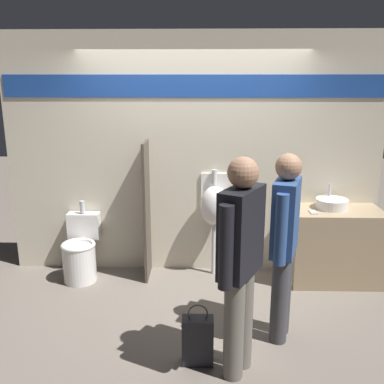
{
  "coord_description": "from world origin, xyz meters",
  "views": [
    {
      "loc": [
        0.12,
        -4.15,
        2.2
      ],
      "look_at": [
        0.0,
        0.17,
        1.05
      ],
      "focal_mm": 40.0,
      "sensor_mm": 36.0,
      "label": 1
    }
  ],
  "objects_px": {
    "urinal_near_counter": "(214,206)",
    "person_with_lanyard": "(240,259)",
    "sink_basin": "(332,204)",
    "toilet": "(80,253)",
    "shopping_bag": "(198,340)",
    "cell_phone": "(313,212)",
    "person_in_vest": "(284,240)"
  },
  "relations": [
    {
      "from": "person_in_vest",
      "to": "person_with_lanyard",
      "type": "bearing_deg",
      "value": 158.1
    },
    {
      "from": "sink_basin",
      "to": "shopping_bag",
      "type": "distance_m",
      "value": 2.22
    },
    {
      "from": "person_with_lanyard",
      "to": "shopping_bag",
      "type": "height_order",
      "value": "person_with_lanyard"
    },
    {
      "from": "sink_basin",
      "to": "person_in_vest",
      "type": "distance_m",
      "value": 1.37
    },
    {
      "from": "person_with_lanyard",
      "to": "shopping_bag",
      "type": "distance_m",
      "value": 0.79
    },
    {
      "from": "sink_basin",
      "to": "person_with_lanyard",
      "type": "distance_m",
      "value": 1.98
    },
    {
      "from": "person_with_lanyard",
      "to": "urinal_near_counter",
      "type": "bearing_deg",
      "value": 34.21
    },
    {
      "from": "toilet",
      "to": "shopping_bag",
      "type": "relative_size",
      "value": 1.67
    },
    {
      "from": "urinal_near_counter",
      "to": "toilet",
      "type": "relative_size",
      "value": 1.42
    },
    {
      "from": "cell_phone",
      "to": "urinal_near_counter",
      "type": "relative_size",
      "value": 0.12
    },
    {
      "from": "person_in_vest",
      "to": "shopping_bag",
      "type": "distance_m",
      "value": 1.07
    },
    {
      "from": "sink_basin",
      "to": "person_with_lanyard",
      "type": "bearing_deg",
      "value": -124.77
    },
    {
      "from": "toilet",
      "to": "shopping_bag",
      "type": "height_order",
      "value": "toilet"
    },
    {
      "from": "shopping_bag",
      "to": "toilet",
      "type": "bearing_deg",
      "value": 132.45
    },
    {
      "from": "sink_basin",
      "to": "toilet",
      "type": "relative_size",
      "value": 0.4
    },
    {
      "from": "sink_basin",
      "to": "toilet",
      "type": "xyz_separation_m",
      "value": [
        -2.78,
        -0.08,
        -0.58
      ]
    },
    {
      "from": "cell_phone",
      "to": "person_in_vest",
      "type": "xyz_separation_m",
      "value": [
        -0.49,
        -0.99,
        0.07
      ]
    },
    {
      "from": "cell_phone",
      "to": "person_in_vest",
      "type": "distance_m",
      "value": 1.11
    },
    {
      "from": "cell_phone",
      "to": "person_in_vest",
      "type": "relative_size",
      "value": 0.09
    },
    {
      "from": "person_in_vest",
      "to": "toilet",
      "type": "bearing_deg",
      "value": 81.0
    },
    {
      "from": "toilet",
      "to": "person_in_vest",
      "type": "bearing_deg",
      "value": -27.59
    },
    {
      "from": "toilet",
      "to": "person_in_vest",
      "type": "relative_size",
      "value": 0.53
    },
    {
      "from": "person_with_lanyard",
      "to": "sink_basin",
      "type": "bearing_deg",
      "value": -5.53
    },
    {
      "from": "urinal_near_counter",
      "to": "person_with_lanyard",
      "type": "relative_size",
      "value": 0.72
    },
    {
      "from": "person_in_vest",
      "to": "sink_basin",
      "type": "bearing_deg",
      "value": -13.56
    },
    {
      "from": "sink_basin",
      "to": "urinal_near_counter",
      "type": "relative_size",
      "value": 0.28
    },
    {
      "from": "urinal_near_counter",
      "to": "shopping_bag",
      "type": "xyz_separation_m",
      "value": [
        -0.16,
        -1.64,
        -0.62
      ]
    },
    {
      "from": "urinal_near_counter",
      "to": "toilet",
      "type": "xyz_separation_m",
      "value": [
        -1.5,
        -0.18,
        -0.51
      ]
    },
    {
      "from": "cell_phone",
      "to": "urinal_near_counter",
      "type": "height_order",
      "value": "urinal_near_counter"
    },
    {
      "from": "sink_basin",
      "to": "shopping_bag",
      "type": "relative_size",
      "value": 0.67
    },
    {
      "from": "urinal_near_counter",
      "to": "shopping_bag",
      "type": "bearing_deg",
      "value": -95.52
    },
    {
      "from": "urinal_near_counter",
      "to": "shopping_bag",
      "type": "distance_m",
      "value": 1.76
    }
  ]
}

